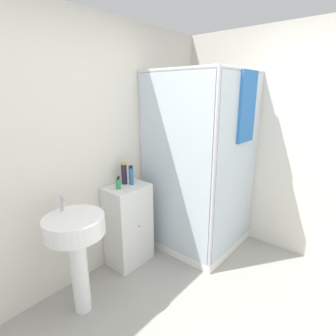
{
  "coord_description": "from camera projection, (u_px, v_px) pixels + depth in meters",
  "views": [
    {
      "loc": [
        -1.33,
        -0.45,
        1.81
      ],
      "look_at": [
        0.51,
        1.1,
        1.11
      ],
      "focal_mm": 28.0,
      "sensor_mm": 36.0,
      "label": 1
    }
  ],
  "objects": [
    {
      "name": "sink",
      "position": [
        76.0,
        240.0,
        2.09
      ],
      "size": [
        0.47,
        0.47,
        1.01
      ],
      "color": "white",
      "rests_on": "ground_plane"
    },
    {
      "name": "wall_right",
      "position": [
        325.0,
        149.0,
        2.66
      ],
      "size": [
        0.06,
        6.4,
        2.5
      ],
      "primitive_type": "cube",
      "color": "silver",
      "rests_on": "ground_plane"
    },
    {
      "name": "wall_back",
      "position": [
        84.0,
        154.0,
        2.46
      ],
      "size": [
        6.4,
        0.06,
        2.5
      ],
      "primitive_type": "cube",
      "color": "silver",
      "rests_on": "ground_plane"
    },
    {
      "name": "vanity_cabinet",
      "position": [
        128.0,
        225.0,
        2.81
      ],
      "size": [
        0.45,
        0.34,
        0.88
      ],
      "color": "silver",
      "rests_on": "ground_plane"
    },
    {
      "name": "shampoo_bottle_tall_black",
      "position": [
        124.0,
        173.0,
        2.73
      ],
      "size": [
        0.06,
        0.06,
        0.23
      ],
      "color": "#281E33",
      "rests_on": "vanity_cabinet"
    },
    {
      "name": "soap_dispenser",
      "position": [
        118.0,
        184.0,
        2.6
      ],
      "size": [
        0.05,
        0.05,
        0.13
      ],
      "color": "green",
      "rests_on": "vanity_cabinet"
    },
    {
      "name": "shampoo_bottle_blue",
      "position": [
        131.0,
        175.0,
        2.71
      ],
      "size": [
        0.05,
        0.05,
        0.2
      ],
      "color": "#2D66A3",
      "rests_on": "vanity_cabinet"
    },
    {
      "name": "shower_enclosure",
      "position": [
        201.0,
        204.0,
        3.11
      ],
      "size": [
        0.98,
        1.01,
        2.04
      ],
      "color": "white",
      "rests_on": "ground_plane"
    }
  ]
}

